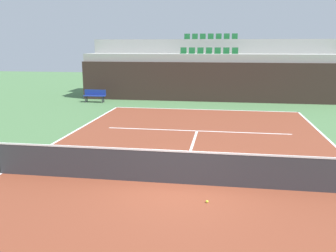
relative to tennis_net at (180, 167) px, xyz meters
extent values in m
plane|color=#477042|center=(0.00, 0.00, -0.51)|extent=(80.00, 80.00, 0.00)
cube|color=brown|center=(0.00, 0.00, -0.50)|extent=(11.00, 24.00, 0.01)
cube|color=white|center=(0.00, 11.95, -0.50)|extent=(11.00, 0.10, 0.00)
cube|color=white|center=(-5.45, 0.00, -0.50)|extent=(0.10, 24.00, 0.00)
cube|color=white|center=(0.00, 6.40, -0.50)|extent=(8.26, 0.10, 0.00)
cube|color=white|center=(0.00, 3.20, -0.50)|extent=(0.10, 6.40, 0.00)
cube|color=#33231E|center=(0.00, 15.24, 0.82)|extent=(17.73, 0.30, 2.66)
cube|color=#9E9E99|center=(0.00, 16.59, 1.09)|extent=(17.73, 2.40, 3.20)
cube|color=#9E9E99|center=(0.00, 18.99, 1.61)|extent=(17.73, 2.40, 4.23)
cube|color=#1E6633|center=(-1.82, 16.59, 2.71)|extent=(0.44, 0.44, 0.04)
cube|color=#1E6633|center=(-1.82, 16.79, 2.93)|extent=(0.44, 0.04, 0.40)
cube|color=#1E6633|center=(-1.22, 16.59, 2.71)|extent=(0.44, 0.44, 0.04)
cube|color=#1E6633|center=(-1.22, 16.79, 2.93)|extent=(0.44, 0.04, 0.40)
cube|color=#1E6633|center=(-0.61, 16.59, 2.71)|extent=(0.44, 0.44, 0.04)
cube|color=#1E6633|center=(-0.61, 16.79, 2.93)|extent=(0.44, 0.04, 0.40)
cube|color=#1E6633|center=(0.00, 16.59, 2.71)|extent=(0.44, 0.44, 0.04)
cube|color=#1E6633|center=(0.00, 16.79, 2.93)|extent=(0.44, 0.04, 0.40)
cube|color=#1E6633|center=(0.61, 16.59, 2.71)|extent=(0.44, 0.44, 0.04)
cube|color=#1E6633|center=(0.61, 16.79, 2.93)|extent=(0.44, 0.04, 0.40)
cube|color=#1E6633|center=(1.22, 16.59, 2.71)|extent=(0.44, 0.44, 0.04)
cube|color=#1E6633|center=(1.22, 16.79, 2.93)|extent=(0.44, 0.04, 0.40)
cube|color=#1E6633|center=(1.82, 16.59, 2.71)|extent=(0.44, 0.44, 0.04)
cube|color=#1E6633|center=(1.82, 16.79, 2.93)|extent=(0.44, 0.04, 0.40)
cube|color=#1E6633|center=(-1.82, 18.99, 3.74)|extent=(0.44, 0.44, 0.04)
cube|color=#1E6633|center=(-1.82, 19.19, 3.96)|extent=(0.44, 0.04, 0.40)
cube|color=#1E6633|center=(-1.22, 18.99, 3.74)|extent=(0.44, 0.44, 0.04)
cube|color=#1E6633|center=(-1.22, 19.19, 3.96)|extent=(0.44, 0.04, 0.40)
cube|color=#1E6633|center=(-0.61, 18.99, 3.74)|extent=(0.44, 0.44, 0.04)
cube|color=#1E6633|center=(-0.61, 19.19, 3.96)|extent=(0.44, 0.04, 0.40)
cube|color=#1E6633|center=(0.00, 18.99, 3.74)|extent=(0.44, 0.44, 0.04)
cube|color=#1E6633|center=(0.00, 19.19, 3.96)|extent=(0.44, 0.04, 0.40)
cube|color=#1E6633|center=(0.61, 18.99, 3.74)|extent=(0.44, 0.44, 0.04)
cube|color=#1E6633|center=(0.61, 19.19, 3.96)|extent=(0.44, 0.04, 0.40)
cube|color=#1E6633|center=(1.22, 18.99, 3.74)|extent=(0.44, 0.44, 0.04)
cube|color=#1E6633|center=(1.22, 19.19, 3.96)|extent=(0.44, 0.04, 0.40)
cube|color=#1E6633|center=(1.82, 18.99, 3.74)|extent=(0.44, 0.44, 0.04)
cube|color=#1E6633|center=(1.82, 19.19, 3.96)|extent=(0.44, 0.04, 0.40)
cube|color=#333338|center=(0.00, 0.00, -0.04)|extent=(10.90, 0.02, 0.92)
cube|color=white|center=(0.00, 0.00, 0.45)|extent=(10.90, 0.04, 0.05)
cube|color=navy|center=(-7.51, 13.68, -0.06)|extent=(1.50, 0.40, 0.05)
cube|color=navy|center=(-7.51, 13.86, 0.16)|extent=(1.50, 0.04, 0.36)
cube|color=#2D2D33|center=(-8.11, 13.54, -0.30)|extent=(0.06, 0.06, 0.42)
cube|color=#2D2D33|center=(-6.91, 13.54, -0.30)|extent=(0.06, 0.06, 0.42)
cube|color=#2D2D33|center=(-8.11, 13.82, -0.30)|extent=(0.06, 0.06, 0.42)
cube|color=#2D2D33|center=(-6.91, 13.82, -0.30)|extent=(0.06, 0.06, 0.42)
sphere|color=#CCE033|center=(0.82, -1.12, -0.47)|extent=(0.07, 0.07, 0.07)
camera|label=1|loc=(1.13, -9.35, 3.29)|focal=38.31mm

